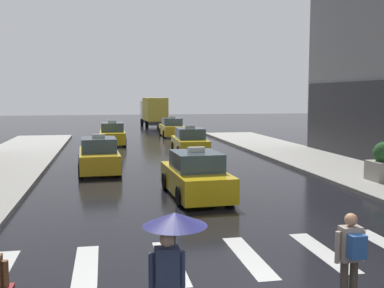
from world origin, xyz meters
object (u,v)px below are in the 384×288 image
(taxi_lead, at_px, (196,176))
(pedestrian_with_umbrella, at_px, (172,241))
(taxi_fourth, at_px, (112,135))
(taxi_fifth, at_px, (172,128))
(pedestrian_with_backpack, at_px, (351,253))
(taxi_second, at_px, (99,156))
(box_truck, at_px, (154,111))
(planter_mid_block, at_px, (384,163))
(taxi_third, at_px, (190,142))

(taxi_lead, height_order, pedestrian_with_umbrella, pedestrian_with_umbrella)
(taxi_fourth, bearing_deg, pedestrian_with_umbrella, -89.22)
(taxi_fifth, distance_m, pedestrian_with_umbrella, 34.26)
(taxi_fifth, height_order, pedestrian_with_backpack, taxi_fifth)
(taxi_second, bearing_deg, box_truck, 78.88)
(taxi_fifth, relative_size, pedestrian_with_umbrella, 2.34)
(box_truck, relative_size, pedestrian_with_backpack, 4.61)
(pedestrian_with_backpack, bearing_deg, taxi_second, 105.95)
(box_truck, relative_size, pedestrian_with_umbrella, 3.92)
(taxi_second, bearing_deg, pedestrian_with_backpack, -74.05)
(planter_mid_block, bearing_deg, taxi_fifth, 102.73)
(taxi_fourth, distance_m, taxi_fifth, 7.95)
(taxi_fourth, bearing_deg, box_truck, 74.03)
(taxi_fourth, distance_m, pedestrian_with_umbrella, 28.00)
(pedestrian_with_umbrella, distance_m, planter_mid_block, 14.56)
(taxi_fourth, height_order, taxi_fifth, same)
(pedestrian_with_backpack, distance_m, planter_mid_block, 12.16)
(box_truck, height_order, planter_mid_block, box_truck)
(taxi_third, distance_m, taxi_fourth, 8.09)
(taxi_lead, height_order, pedestrian_with_backpack, taxi_lead)
(pedestrian_with_backpack, xyz_separation_m, planter_mid_block, (7.13, 9.85, -0.10))
(taxi_fourth, height_order, pedestrian_with_umbrella, pedestrian_with_umbrella)
(taxi_lead, bearing_deg, box_truck, 86.34)
(taxi_third, relative_size, pedestrian_with_backpack, 2.78)
(taxi_second, height_order, taxi_fourth, same)
(taxi_fifth, bearing_deg, taxi_third, -93.21)
(taxi_fifth, height_order, planter_mid_block, taxi_fifth)
(taxi_fifth, bearing_deg, box_truck, 92.02)
(taxi_lead, xyz_separation_m, pedestrian_with_umbrella, (-2.26, -9.55, 0.79))
(taxi_lead, height_order, taxi_fifth, same)
(taxi_lead, relative_size, taxi_fourth, 1.01)
(pedestrian_with_backpack, bearing_deg, taxi_fourth, 97.29)
(taxi_fifth, height_order, box_truck, box_truck)
(taxi_fifth, xyz_separation_m, pedestrian_with_umbrella, (-4.94, -33.89, 0.79))
(taxi_fourth, relative_size, pedestrian_with_backpack, 2.76)
(taxi_third, relative_size, taxi_fourth, 1.01)
(box_truck, bearing_deg, taxi_third, -90.74)
(taxi_lead, relative_size, taxi_third, 1.01)
(box_truck, bearing_deg, planter_mid_block, -80.67)
(taxi_second, xyz_separation_m, taxi_fourth, (0.86, 12.21, 0.00))
(taxi_second, xyz_separation_m, taxi_third, (5.48, 5.57, 0.00))
(taxi_lead, distance_m, taxi_second, 7.15)
(taxi_fourth, xyz_separation_m, pedestrian_with_backpack, (3.53, -27.54, 0.25))
(taxi_lead, relative_size, planter_mid_block, 2.88)
(taxi_lead, height_order, taxi_second, same)
(planter_mid_block, bearing_deg, taxi_third, 118.65)
(taxi_fourth, relative_size, taxi_fifth, 1.00)
(taxi_third, bearing_deg, taxi_lead, -99.51)
(taxi_second, height_order, taxi_fifth, same)
(taxi_fifth, bearing_deg, taxi_fourth, -132.03)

